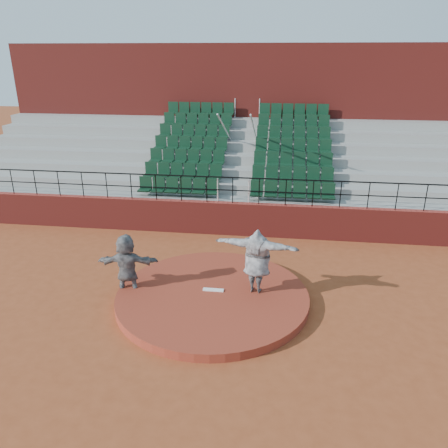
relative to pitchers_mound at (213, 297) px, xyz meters
The scene contains 9 objects.
ground 0.12m from the pitchers_mound, ahead, with size 90.00×90.00×0.00m, color brown.
pitchers_mound is the anchor object (origin of this frame).
pitching_rubber 0.21m from the pitchers_mound, 90.00° to the left, with size 0.60×0.15×0.03m, color white.
boundary_wall 5.03m from the pitchers_mound, 90.00° to the left, with size 24.00×0.30×1.30m, color maroon.
wall_railing 5.35m from the pitchers_mound, 90.00° to the left, with size 24.04×0.05×1.03m.
seating_deck 8.75m from the pitchers_mound, 90.00° to the left, with size 24.00×5.97×4.63m.
press_box_facade 13.06m from the pitchers_mound, 90.00° to the left, with size 24.00×3.00×7.10m, color maroon.
pitcher 1.66m from the pitchers_mound, 13.59° to the left, with size 2.36×0.64×1.92m, color black.
fielder 2.63m from the pitchers_mound, behind, with size 1.76×0.56×1.90m, color black.
Camera 1 is at (1.77, -10.77, 6.67)m, focal length 35.00 mm.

